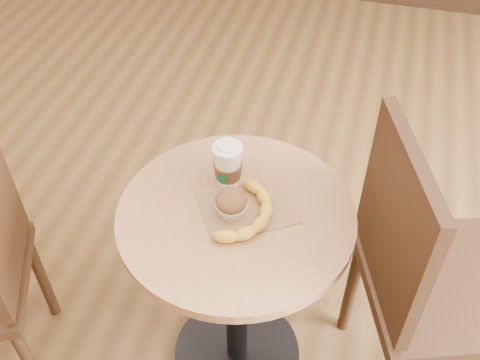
{
  "coord_description": "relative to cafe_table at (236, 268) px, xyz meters",
  "views": [
    {
      "loc": [
        0.31,
        -0.87,
        1.84
      ],
      "look_at": [
        0.04,
        0.12,
        0.83
      ],
      "focal_mm": 42.0,
      "sensor_mm": 36.0,
      "label": 1
    }
  ],
  "objects": [
    {
      "name": "chair_right",
      "position": [
        0.52,
        0.07,
        0.06
      ],
      "size": [
        0.58,
        0.58,
        1.02
      ],
      "rotation": [
        0.0,
        0.0,
        1.92
      ],
      "color": "#342012",
      "rests_on": "ground"
    },
    {
      "name": "cafe_table",
      "position": [
        0.0,
        0.0,
        0.0
      ],
      "size": [
        0.63,
        0.63,
        0.75
      ],
      "color": "black",
      "rests_on": "ground"
    },
    {
      "name": "kraft_bag",
      "position": [
        0.03,
        0.02,
        0.25
      ],
      "size": [
        0.3,
        0.28,
        0.0
      ],
      "primitive_type": "cube",
      "rotation": [
        0.0,
        0.0,
        0.56
      ],
      "color": "olive",
      "rests_on": "cafe_table"
    },
    {
      "name": "coffee_cup",
      "position": [
        -0.05,
        0.1,
        0.31
      ],
      "size": [
        0.08,
        0.08,
        0.14
      ],
      "rotation": [
        0.0,
        0.0,
        -0.11
      ],
      "color": "white",
      "rests_on": "cafe_table"
    },
    {
      "name": "muffin",
      "position": [
        -0.01,
        -0.01,
        0.28
      ],
      "size": [
        0.09,
        0.09,
        0.08
      ],
      "color": "silver",
      "rests_on": "kraft_bag"
    },
    {
      "name": "banana",
      "position": [
        0.04,
        -0.01,
        0.26
      ],
      "size": [
        0.19,
        0.28,
        0.03
      ],
      "primitive_type": null,
      "rotation": [
        0.0,
        0.0,
        -0.21
      ],
      "color": "gold",
      "rests_on": "kraft_bag"
    }
  ]
}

